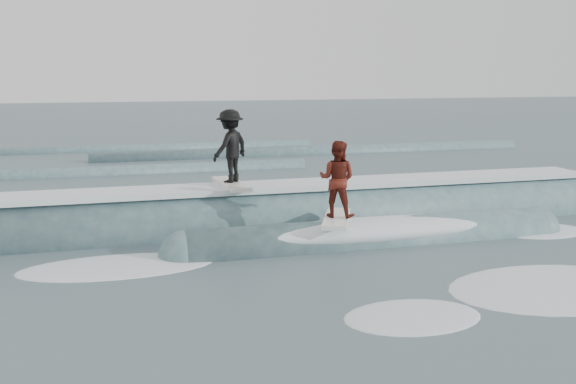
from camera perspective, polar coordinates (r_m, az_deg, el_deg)
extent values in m
plane|color=#3D5159|center=(13.47, 3.24, -6.70)|extent=(160.00, 160.00, 0.00)
cylinder|color=#395761|center=(16.96, -0.92, -3.06)|extent=(21.08, 2.01, 2.01)
cylinder|color=#395761|center=(15.52, 7.65, -4.45)|extent=(9.00, 1.19, 1.19)
sphere|color=#395761|center=(14.38, -9.14, -5.70)|extent=(1.19, 1.19, 1.19)
sphere|color=#395761|center=(17.75, 21.13, -3.16)|extent=(1.19, 1.19, 1.19)
cube|color=white|center=(16.74, -0.93, 0.53)|extent=(18.00, 1.30, 0.14)
ellipsoid|color=white|center=(15.44, 7.67, -3.37)|extent=(7.60, 1.30, 0.60)
cube|color=silver|center=(16.45, -5.10, 0.73)|extent=(0.72, 2.04, 0.10)
imported|color=black|center=(16.31, -5.15, 4.10)|extent=(1.35, 1.30, 1.85)
cube|color=white|center=(15.01, 4.34, -2.36)|extent=(1.31, 2.05, 0.10)
imported|color=#53180F|center=(14.83, 4.39, 1.17)|extent=(1.09, 1.04, 1.77)
ellipsoid|color=white|center=(17.67, 21.45, -3.25)|extent=(2.59, 1.76, 0.10)
ellipsoid|color=white|center=(11.05, 10.98, -10.83)|extent=(2.54, 1.73, 0.10)
ellipsoid|color=white|center=(13.96, -14.94, -6.43)|extent=(3.57, 2.43, 0.10)
ellipsoid|color=white|center=(13.23, 22.72, -7.86)|extent=(4.11, 2.81, 0.10)
cylinder|color=#395761|center=(26.62, -21.96, 1.17)|extent=(22.00, 0.70, 0.70)
cylinder|color=#395761|center=(32.06, 2.77, 3.40)|extent=(22.00, 0.80, 0.80)
cylinder|color=#395761|center=(34.39, -15.98, 3.49)|extent=(22.00, 0.60, 0.60)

